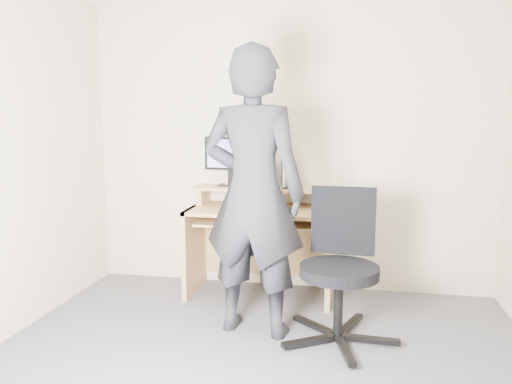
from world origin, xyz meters
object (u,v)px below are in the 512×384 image
(desk, at_px, (262,230))
(office_chair, at_px, (340,260))
(monitor, at_px, (230,157))
(person, at_px, (253,193))

(desk, height_order, office_chair, office_chair)
(desk, bearing_deg, office_chair, -49.27)
(desk, distance_m, monitor, 0.69)
(desk, bearing_deg, person, -84.29)
(monitor, bearing_deg, person, -63.82)
(office_chair, relative_size, person, 0.51)
(desk, distance_m, person, 0.91)
(monitor, relative_size, person, 0.23)
(monitor, bearing_deg, desk, -14.05)
(desk, height_order, monitor, monitor)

